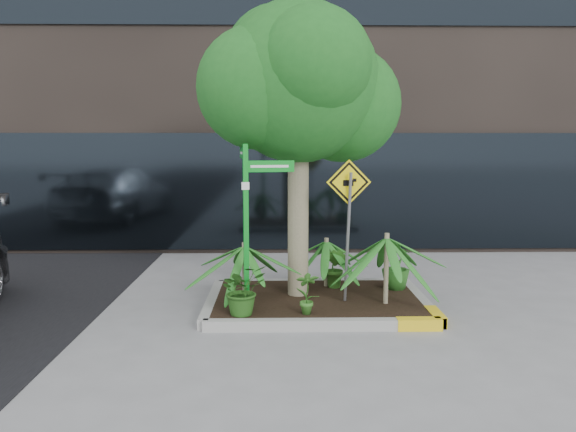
{
  "coord_description": "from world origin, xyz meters",
  "views": [
    {
      "loc": [
        -0.4,
        -8.03,
        2.5
      ],
      "look_at": [
        -0.24,
        0.2,
        1.41
      ],
      "focal_mm": 35.0,
      "sensor_mm": 36.0,
      "label": 1
    }
  ],
  "objects": [
    {
      "name": "ground",
      "position": [
        0.0,
        0.0,
        0.0
      ],
      "size": [
        80.0,
        80.0,
        0.0
      ],
      "primitive_type": "plane",
      "color": "gray",
      "rests_on": "ground"
    },
    {
      "name": "planter",
      "position": [
        0.23,
        0.27,
        0.1
      ],
      "size": [
        3.35,
        2.36,
        0.15
      ],
      "color": "#9E9E99",
      "rests_on": "ground"
    },
    {
      "name": "tree",
      "position": [
        -0.08,
        0.49,
        3.38
      ],
      "size": [
        3.08,
        2.73,
        4.62
      ],
      "color": "gray",
      "rests_on": "ground"
    },
    {
      "name": "palm_front",
      "position": [
        1.19,
        -0.05,
        1.13
      ],
      "size": [
        1.18,
        1.18,
        1.31
      ],
      "color": "gray",
      "rests_on": "ground"
    },
    {
      "name": "palm_left",
      "position": [
        -0.89,
        0.17,
        0.96
      ],
      "size": [
        0.98,
        0.98,
        1.09
      ],
      "color": "gray",
      "rests_on": "ground"
    },
    {
      "name": "palm_back",
      "position": [
        0.4,
        0.96,
        0.9
      ],
      "size": [
        0.9,
        0.9,
        1.0
      ],
      "color": "gray",
      "rests_on": "ground"
    },
    {
      "name": "shrub_a",
      "position": [
        -0.88,
        -0.55,
        0.5
      ],
      "size": [
        0.86,
        0.86,
        0.7
      ],
      "primitive_type": "imported",
      "rotation": [
        0.0,
        0.0,
        0.53
      ],
      "color": "#214E16",
      "rests_on": "planter"
    },
    {
      "name": "shrub_b",
      "position": [
        1.5,
        0.77,
        0.55
      ],
      "size": [
        0.63,
        0.63,
        0.79
      ],
      "primitive_type": "imported",
      "rotation": [
        0.0,
        0.0,
        2.33
      ],
      "color": "#25611D",
      "rests_on": "planter"
    },
    {
      "name": "shrub_c",
      "position": [
        0.01,
        -0.55,
        0.45
      ],
      "size": [
        0.34,
        0.34,
        0.61
      ],
      "primitive_type": "imported",
      "rotation": [
        0.0,
        0.0,
        3.22
      ],
      "color": "#347223",
      "rests_on": "planter"
    },
    {
      "name": "shrub_d",
      "position": [
        0.55,
        0.84,
        0.48
      ],
      "size": [
        0.51,
        0.51,
        0.65
      ],
      "primitive_type": "imported",
      "rotation": [
        0.0,
        0.0,
        5.55
      ],
      "color": "#2D661D",
      "rests_on": "planter"
    },
    {
      "name": "street_sign_post",
      "position": [
        -0.8,
        -0.24,
        1.53
      ],
      "size": [
        0.79,
        0.72,
        2.48
      ],
      "rotation": [
        0.0,
        0.0,
        0.16
      ],
      "color": "#0D8F21",
      "rests_on": "ground"
    },
    {
      "name": "cattle_sign",
      "position": [
        0.62,
        -0.07,
        1.58
      ],
      "size": [
        0.65,
        0.31,
        2.1
      ],
      "rotation": [
        0.0,
        0.0,
        0.11
      ],
      "color": "slate",
      "rests_on": "ground"
    }
  ]
}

